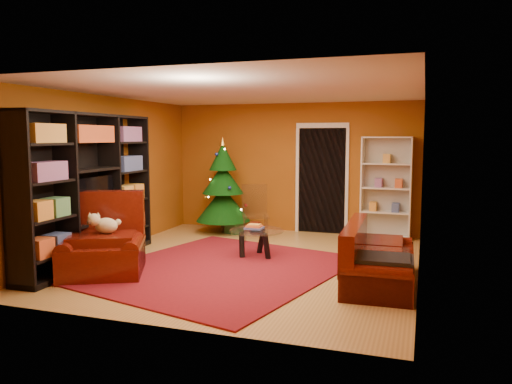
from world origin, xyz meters
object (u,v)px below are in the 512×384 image
(rug, at_px, (220,269))
(sofa, at_px, (380,253))
(dog, at_px, (106,226))
(coffee_table, at_px, (257,243))
(white_bookshelf, at_px, (386,188))
(media_unit, at_px, (89,189))
(gift_box_green, at_px, (234,226))
(christmas_tree, at_px, (223,186))
(acrylic_chair, at_px, (255,216))
(armchair, at_px, (103,242))
(gift_box_red, at_px, (254,227))

(rug, bearing_deg, sofa, 0.96)
(dog, distance_m, coffee_table, 2.36)
(white_bookshelf, xyz_separation_m, coffee_table, (-1.83, -2.22, -0.73))
(white_bookshelf, bearing_deg, rug, -121.78)
(coffee_table, bearing_deg, sofa, -22.85)
(media_unit, bearing_deg, gift_box_green, 65.10)
(christmas_tree, bearing_deg, acrylic_chair, -34.32)
(media_unit, bearing_deg, white_bookshelf, 37.00)
(armchair, bearing_deg, acrylic_chair, 39.09)
(armchair, bearing_deg, gift_box_red, 48.87)
(dog, bearing_deg, white_bookshelf, 20.72)
(gift_box_green, xyz_separation_m, sofa, (3.07, -2.62, 0.26))
(gift_box_red, height_order, sofa, sofa)
(christmas_tree, distance_m, dog, 3.40)
(gift_box_red, relative_size, sofa, 0.10)
(armchair, bearing_deg, gift_box_green, 52.98)
(christmas_tree, xyz_separation_m, coffee_table, (1.32, -1.80, -0.71))
(coffee_table, bearing_deg, dog, -137.06)
(gift_box_red, relative_size, armchair, 0.16)
(dog, bearing_deg, media_unit, 117.81)
(gift_box_green, bearing_deg, christmas_tree, 175.53)
(rug, bearing_deg, christmas_tree, 111.41)
(gift_box_red, height_order, acrylic_chair, acrylic_chair)
(rug, relative_size, gift_box_green, 12.95)
(christmas_tree, height_order, gift_box_red, christmas_tree)
(christmas_tree, bearing_deg, gift_box_green, -4.47)
(rug, distance_m, armchair, 1.70)
(white_bookshelf, bearing_deg, media_unit, -138.54)
(sofa, distance_m, coffee_table, 2.17)
(rug, relative_size, white_bookshelf, 1.83)
(media_unit, bearing_deg, sofa, 1.89)
(gift_box_red, relative_size, white_bookshelf, 0.10)
(rug, height_order, white_bookshelf, white_bookshelf)
(gift_box_green, height_order, acrylic_chair, acrylic_chair)
(armchair, distance_m, dog, 0.24)
(christmas_tree, bearing_deg, dog, -96.35)
(acrylic_chair, bearing_deg, dog, -137.89)
(acrylic_chair, bearing_deg, christmas_tree, 122.47)
(media_unit, height_order, gift_box_green, media_unit)
(christmas_tree, distance_m, gift_box_green, 0.84)
(gift_box_green, bearing_deg, acrylic_chair, -42.35)
(armchair, height_order, sofa, armchair)
(armchair, xyz_separation_m, sofa, (3.71, 0.80, -0.06))
(christmas_tree, xyz_separation_m, dog, (-0.38, -3.37, -0.25))
(media_unit, xyz_separation_m, christmas_tree, (0.98, 2.94, -0.20))
(gift_box_red, distance_m, white_bookshelf, 2.72)
(media_unit, relative_size, coffee_table, 3.40)
(christmas_tree, xyz_separation_m, sofa, (3.31, -2.64, -0.54))
(christmas_tree, xyz_separation_m, armchair, (-0.40, -3.44, -0.48))
(white_bookshelf, xyz_separation_m, sofa, (0.16, -3.06, -0.56))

